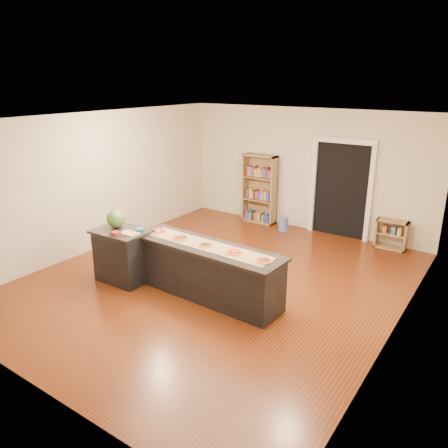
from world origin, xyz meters
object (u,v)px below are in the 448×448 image
Objects in this scene: watermelon at (116,219)px; kitchen_island at (206,271)px; bookshelf at (259,189)px; low_shelf at (391,234)px; side_counter at (123,255)px; waste_bin at (283,224)px.

kitchen_island is at bearing 9.62° from watermelon.
kitchen_island is 1.60× the size of bookshelf.
bookshelf is at bearing 83.48° from watermelon.
kitchen_island is 4.26× the size of low_shelf.
side_counter is at bearing -94.01° from bookshelf.
kitchen_island is 8.48× the size of watermelon.
watermelon is (-0.48, -4.16, 0.25)m from bookshelf.
side_counter is 0.65m from watermelon.
bookshelf is (-1.26, 3.87, 0.39)m from kitchen_island.
side_counter is 4.25m from bookshelf.
kitchen_island is 4.09m from bookshelf.
kitchen_island is 1.88m from watermelon.
low_shelf is (1.93, 3.88, -0.13)m from kitchen_island.
waste_bin is 4.23m from watermelon.
kitchen_island is at bearing 11.55° from side_counter.
bookshelf is (0.30, 4.22, 0.37)m from side_counter.
waste_bin is at bearing -16.67° from bookshelf.
side_counter is 1.50× the size of low_shelf.
bookshelf is at bearing 163.33° from waste_bin.
kitchen_island is 3.66m from waste_bin.
low_shelf is at bearing 65.69° from kitchen_island.
bookshelf is 3.24m from low_shelf.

